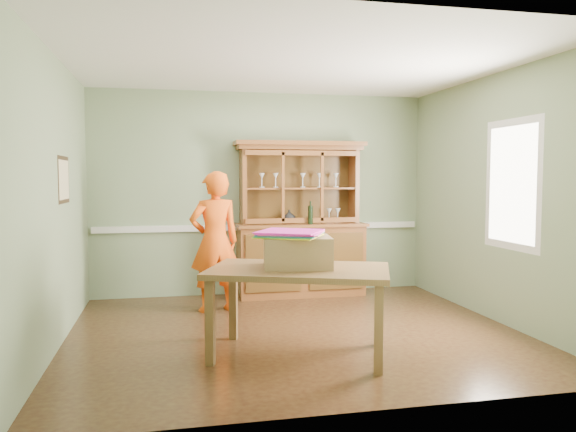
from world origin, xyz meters
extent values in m
plane|color=#4C3418|center=(0.00, 0.00, 0.00)|extent=(4.50, 4.50, 0.00)
plane|color=white|center=(0.00, 0.00, 2.70)|extent=(4.50, 4.50, 0.00)
plane|color=gray|center=(0.00, 2.00, 1.35)|extent=(4.50, 0.00, 4.50)
plane|color=gray|center=(-2.25, 0.00, 1.35)|extent=(0.00, 4.00, 4.00)
plane|color=gray|center=(2.25, 0.00, 1.35)|extent=(0.00, 4.00, 4.00)
plane|color=gray|center=(0.00, -2.00, 1.35)|extent=(4.50, 0.00, 4.50)
cube|color=silver|center=(0.00, 1.98, 0.90)|extent=(4.41, 0.05, 0.08)
cube|color=#2F2113|center=(-2.23, 0.30, 1.55)|extent=(0.03, 0.60, 0.46)
cube|color=beige|center=(-2.22, 0.30, 1.55)|extent=(0.01, 0.52, 0.38)
cube|color=silver|center=(2.23, -0.30, 1.50)|extent=(0.03, 0.96, 1.36)
cube|color=white|center=(2.22, -0.30, 1.50)|extent=(0.01, 0.80, 1.20)
cube|color=brown|center=(0.48, 1.75, 0.46)|extent=(1.67, 0.51, 0.93)
cube|color=brown|center=(0.48, 1.74, 0.94)|extent=(1.72, 0.56, 0.04)
cube|color=brown|center=(0.48, 1.98, 1.45)|extent=(1.57, 0.04, 0.97)
cube|color=brown|center=(-0.28, 1.82, 1.45)|extent=(0.06, 0.35, 0.97)
cube|color=brown|center=(1.24, 1.82, 1.45)|extent=(0.06, 0.35, 0.97)
cube|color=brown|center=(0.48, 1.82, 1.96)|extent=(1.67, 0.41, 0.06)
cube|color=brown|center=(0.48, 1.80, 2.02)|extent=(1.74, 0.44, 0.06)
cube|color=brown|center=(0.48, 1.82, 1.43)|extent=(1.46, 0.31, 0.02)
imported|color=#B2B2B7|center=(0.34, 1.82, 1.05)|extent=(0.17, 0.17, 0.18)
imported|color=#D2D637|center=(0.06, 1.82, 0.99)|extent=(0.20, 0.20, 0.05)
cylinder|color=black|center=(0.57, 1.58, 1.11)|extent=(0.06, 0.06, 0.30)
cube|color=brown|center=(-0.13, -0.73, 0.75)|extent=(1.79, 1.44, 0.05)
cube|color=brown|center=(-0.92, -0.84, 0.36)|extent=(0.09, 0.09, 0.73)
cube|color=brown|center=(-0.64, -0.12, 0.36)|extent=(0.09, 0.09, 0.73)
cube|color=brown|center=(0.38, -1.34, 0.36)|extent=(0.09, 0.09, 0.73)
cube|color=brown|center=(0.65, -0.62, 0.36)|extent=(0.09, 0.09, 0.73)
cube|color=#98764E|center=(-0.14, -0.68, 0.92)|extent=(0.65, 0.55, 0.27)
cube|color=yellow|center=(-0.18, -0.69, 1.06)|extent=(0.69, 0.69, 0.01)
cube|color=green|center=(-0.18, -0.69, 1.07)|extent=(0.69, 0.69, 0.01)
cube|color=#2A8AC8|center=(-0.18, -0.69, 1.07)|extent=(0.69, 0.69, 0.01)
cube|color=pink|center=(-0.18, -0.69, 1.08)|extent=(0.69, 0.69, 0.01)
cube|color=#D921AB|center=(-0.18, -0.69, 1.09)|extent=(0.69, 0.69, 0.01)
cube|color=#ED24B3|center=(-0.18, -0.69, 1.10)|extent=(0.69, 0.69, 0.01)
imported|color=#FB580F|center=(-0.72, 1.08, 0.82)|extent=(0.67, 0.51, 1.64)
camera|label=1|loc=(-1.26, -5.48, 1.58)|focal=35.00mm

